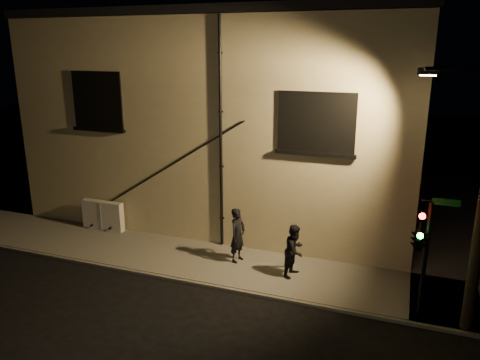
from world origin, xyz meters
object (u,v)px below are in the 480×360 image
at_px(traffic_signal, 419,238).
at_px(utility_cabinet, 103,215).
at_px(pedestrian_b, 295,250).
at_px(pedestrian_a, 238,235).

bearing_deg(traffic_signal, utility_cabinet, 168.83).
relative_size(utility_cabinet, pedestrian_b, 1.05).
bearing_deg(pedestrian_b, utility_cabinet, 96.42).
bearing_deg(utility_cabinet, pedestrian_a, -7.78).
xyz_separation_m(utility_cabinet, traffic_signal, (12.04, -2.38, 1.72)).
bearing_deg(pedestrian_a, utility_cabinet, 95.97).
bearing_deg(utility_cabinet, pedestrian_b, -8.18).
relative_size(utility_cabinet, pedestrian_a, 0.95).
distance_m(pedestrian_a, traffic_signal, 6.15).
distance_m(utility_cabinet, pedestrian_b, 8.45).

